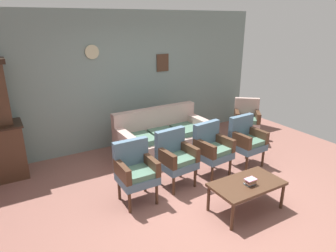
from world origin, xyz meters
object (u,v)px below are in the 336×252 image
floral_couch (162,140)px  armchair_row_middle (212,147)px  wingback_chair_by_fireplace (247,118)px  armchair_near_cabinet (176,156)px  book_stack_on_table (251,182)px  floor_vase_by_wall (241,113)px  armchair_by_doorway (246,139)px  armchair_near_couch_end (136,169)px  coffee_table (247,186)px

floral_couch → armchair_row_middle: (0.34, -1.09, 0.17)m
wingback_chair_by_fireplace → armchair_near_cabinet: bearing=-159.9°
floral_couch → book_stack_on_table: 2.20m
floral_couch → book_stack_on_table: bearing=-87.0°
book_stack_on_table → floor_vase_by_wall: bearing=48.5°
book_stack_on_table → armchair_by_doorway: bearing=47.9°
armchair_near_couch_end → armchair_by_doorway: bearing=1.1°
armchair_near_cabinet → floor_vase_by_wall: size_ratio=1.29×
wingback_chair_by_fireplace → coffee_table: wingback_chair_by_fireplace is taller
armchair_near_cabinet → floor_vase_by_wall: armchair_near_cabinet is taller
floor_vase_by_wall → floral_couch: bearing=-169.0°
armchair_row_middle → wingback_chair_by_fireplace: size_ratio=1.00×
floral_couch → armchair_near_couch_end: size_ratio=1.98×
armchair_near_couch_end → floor_vase_by_wall: (3.58, 1.64, -0.15)m
armchair_near_couch_end → coffee_table: size_ratio=0.90×
coffee_table → book_stack_on_table: 0.11m
floral_couch → armchair_by_doorway: bearing=-45.4°
floral_couch → armchair_by_doorway: same height
armchair_near_couch_end → wingback_chair_by_fireplace: same height
book_stack_on_table → armchair_near_cabinet: bearing=113.0°
wingback_chair_by_fireplace → armchair_row_middle: bearing=-151.9°
armchair_by_doorway → book_stack_on_table: 1.46m
armchair_row_middle → armchair_by_doorway: bearing=-1.9°
armchair_row_middle → floor_vase_by_wall: 2.66m
floor_vase_by_wall → armchair_near_cabinet: bearing=-151.5°
armchair_near_couch_end → floor_vase_by_wall: size_ratio=1.29×
armchair_near_cabinet → armchair_row_middle: 0.71m
wingback_chair_by_fireplace → book_stack_on_table: wingback_chair_by_fireplace is taller
armchair_by_doorway → book_stack_on_table: bearing=-132.1°
armchair_by_doorway → armchair_near_cabinet: bearing=178.2°
floral_couch → coffee_table: size_ratio=1.78×
floral_couch → coffee_table: floral_couch is taller
armchair_near_couch_end → book_stack_on_table: 1.60m
armchair_near_couch_end → floral_couch: bearing=46.6°
armchair_near_cabinet → book_stack_on_table: (0.48, -1.13, -0.03)m
coffee_table → floor_vase_by_wall: floor_vase_by_wall is taller
wingback_chair_by_fireplace → floor_vase_by_wall: size_ratio=1.29×
floral_couch → armchair_row_middle: bearing=-72.5°
wingback_chair_by_fireplace → floor_vase_by_wall: wingback_chair_by_fireplace is taller
armchair_by_doorway → floor_vase_by_wall: (1.39, 1.59, -0.15)m
armchair_row_middle → wingback_chair_by_fireplace: bearing=28.1°
armchair_near_cabinet → armchair_near_couch_end: bearing=-173.3°
floor_vase_by_wall → book_stack_on_table: bearing=-131.5°
armchair_near_couch_end → coffee_table: (1.21, -0.99, -0.12)m
armchair_row_middle → floor_vase_by_wall: bearing=36.2°
floral_couch → book_stack_on_table: (0.12, -2.20, 0.14)m
armchair_near_cabinet → book_stack_on_table: 1.23m
armchair_near_couch_end → floor_vase_by_wall: armchair_near_couch_end is taller
floral_couch → armchair_near_couch_end: (-1.09, -1.15, 0.17)m
armchair_near_cabinet → armchair_row_middle: bearing=-1.6°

